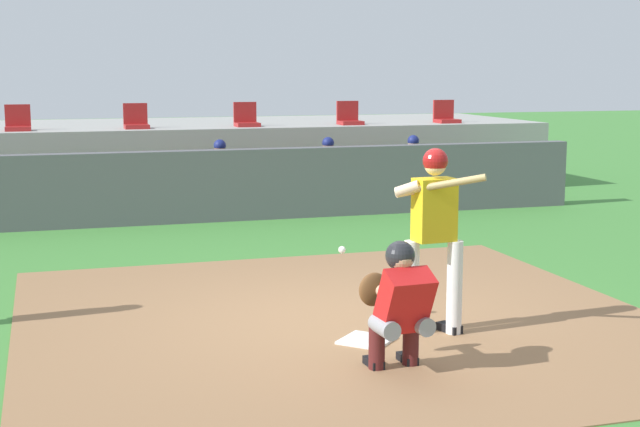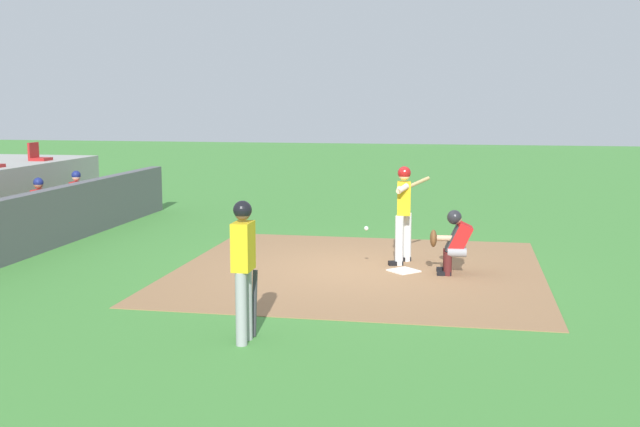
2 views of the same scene
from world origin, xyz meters
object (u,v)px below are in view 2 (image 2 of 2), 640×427
object	(u,v)px
home_plate	(404,271)
dugout_player_2	(82,196)
batter_at_plate	(404,208)
stadium_seat_5	(38,156)
catcher_crouched	(453,240)
dugout_player_1	(45,206)
on_deck_batter	(244,262)

from	to	relation	value
home_plate	dugout_player_2	bearing A→B (deg)	64.48
batter_at_plate	stadium_seat_5	size ratio (longest dim) A/B	3.76
catcher_crouched	dugout_player_1	world-z (taller)	dugout_player_1
dugout_player_1	batter_at_plate	bearing A→B (deg)	-100.59
batter_at_plate	dugout_player_1	bearing A→B (deg)	79.41
batter_at_plate	stadium_seat_5	xyz separation A→B (m)	(4.73, 10.11, 0.50)
home_plate	on_deck_batter	size ratio (longest dim) A/B	0.25
home_plate	dugout_player_2	xyz separation A→B (m)	(3.89, 8.14, 0.65)
catcher_crouched	dugout_player_2	world-z (taller)	dugout_player_2
dugout_player_2	dugout_player_1	bearing A→B (deg)	180.00
batter_at_plate	catcher_crouched	xyz separation A→B (m)	(-0.71, -0.92, -0.43)
catcher_crouched	on_deck_batter	size ratio (longest dim) A/B	1.06
batter_at_plate	stadium_seat_5	world-z (taller)	stadium_seat_5
on_deck_batter	home_plate	bearing A→B (deg)	-20.67
home_plate	batter_at_plate	size ratio (longest dim) A/B	0.24
dugout_player_2	stadium_seat_5	bearing A→B (deg)	53.07
home_plate	on_deck_batter	distance (m)	4.73
stadium_seat_5	home_plate	bearing A→B (deg)	-118.02
catcher_crouched	dugout_player_2	distance (m)	9.80
stadium_seat_5	catcher_crouched	bearing A→B (deg)	-116.26
catcher_crouched	stadium_seat_5	world-z (taller)	stadium_seat_5
catcher_crouched	stadium_seat_5	size ratio (longest dim) A/B	3.93
on_deck_batter	dugout_player_1	bearing A→B (deg)	44.92
home_plate	catcher_crouched	xyz separation A→B (m)	(-0.02, -0.84, 0.58)
on_deck_batter	batter_at_plate	bearing A→B (deg)	-17.27
catcher_crouched	on_deck_batter	world-z (taller)	on_deck_batter
dugout_player_1	stadium_seat_5	distance (m)	3.90
home_plate	batter_at_plate	bearing A→B (deg)	6.03
catcher_crouched	home_plate	bearing A→B (deg)	88.59
on_deck_batter	dugout_player_2	bearing A→B (deg)	38.39
batter_at_plate	catcher_crouched	size ratio (longest dim) A/B	0.96
stadium_seat_5	dugout_player_1	bearing A→B (deg)	-147.69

